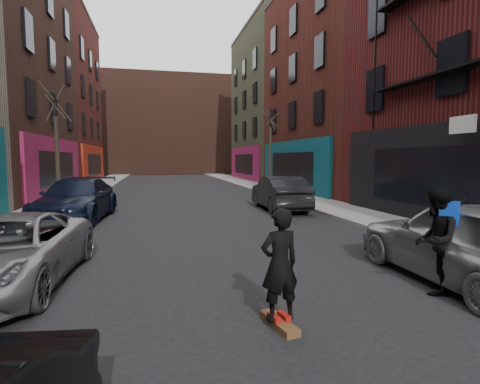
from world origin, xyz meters
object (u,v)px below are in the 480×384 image
parked_left_far (7,252)px  skateboarder (280,264)px  tree_left_far (57,136)px  parked_right_far (467,242)px  pedestrian (436,240)px  parked_left_end (77,199)px  parked_right_end (279,193)px  tree_right_far (270,141)px  skateboard (279,323)px

parked_left_far → skateboarder: (4.29, -2.66, 0.24)m
tree_left_far → parked_left_far: bearing=-81.1°
parked_left_far → parked_right_far: 8.40m
parked_right_far → pedestrian: bearing=16.6°
parked_left_end → parked_right_end: bearing=12.1°
parked_right_far → skateboarder: 4.02m
parked_left_end → parked_right_far: (8.46, -9.29, 0.02)m
parked_left_end → parked_right_far: parked_right_far is taller
tree_left_far → tree_right_far: (12.40, 6.00, 0.15)m
tree_left_far → parked_left_end: (1.60, -4.28, -2.60)m
parked_left_far → parked_right_end: bearing=50.1°
parked_left_far → parked_right_far: size_ratio=0.98×
pedestrian → parked_right_end: bearing=-137.6°
tree_right_far → parked_right_end: bearing=-104.8°
skateboarder → pedestrian: 3.14m
skateboard → skateboarder: 0.83m
parked_right_far → skateboarder: bearing=14.4°
tree_right_far → parked_right_end: size_ratio=1.47×
tree_left_far → parked_left_far: tree_left_far is taller
skateboard → skateboarder: (-0.00, 0.00, 0.83)m
tree_right_far → parked_left_far: size_ratio=1.47×
parked_left_end → parked_right_end: 8.41m
parked_left_end → skateboarder: bearing=-60.8°
parked_right_end → tree_left_far: bearing=-16.0°
tree_right_far → parked_right_far: size_ratio=1.44×
parked_left_end → parked_right_far: bearing=-42.5°
parked_left_end → parked_right_end: parked_left_end is taller
tree_left_far → parked_right_end: bearing=-18.2°
tree_right_far → skateboarder: (-6.26, -20.48, -2.65)m
parked_left_far → skateboarder: 5.05m
parked_right_far → skateboard: (-3.92, -0.90, -0.76)m
tree_left_far → skateboard: (6.14, -14.48, -3.33)m
skateboard → parked_right_end: bearing=60.6°
tree_left_far → skateboarder: 15.92m
parked_right_end → pedestrian: size_ratio=2.52×
pedestrian → tree_right_far: bearing=-142.7°
tree_right_far → parked_left_end: (-10.80, -10.28, -2.75)m
tree_left_far → parked_left_far: size_ratio=1.40×
parked_right_end → skateboard: bearing=73.4°
tree_left_far → parked_left_end: 5.26m
parked_right_far → skateboarder: skateboarder is taller
parked_right_far → tree_right_far: bearing=-95.4°
tree_right_far → pedestrian: size_ratio=3.72×
parked_right_far → parked_right_end: bearing=-87.9°
parked_right_far → parked_right_end: size_ratio=1.02×
parked_left_end → parked_right_end: (8.35, 1.01, -0.02)m
tree_right_far → parked_left_far: 20.91m
tree_right_far → skateboarder: size_ratio=4.35×
parked_right_end → tree_right_far: bearing=-102.6°
parked_left_far → skateboard: parked_left_far is taller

